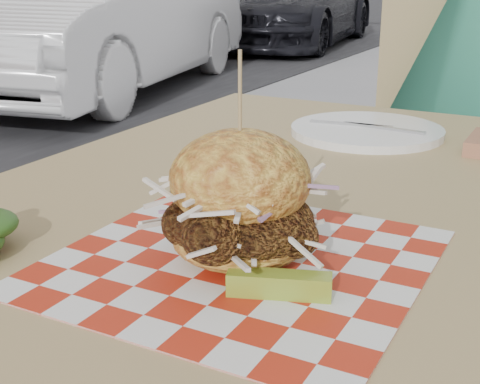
{
  "coord_description": "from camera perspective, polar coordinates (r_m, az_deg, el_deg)",
  "views": [
    {
      "loc": [
        0.1,
        -0.86,
        1.04
      ],
      "look_at": [
        -0.2,
        -0.31,
        0.82
      ],
      "focal_mm": 50.0,
      "sensor_mm": 36.0,
      "label": 1
    }
  ],
  "objects": [
    {
      "name": "car_white",
      "position": [
        5.9,
        -11.38,
        14.36
      ],
      "size": [
        2.01,
        3.9,
        1.22
      ],
      "primitive_type": "imported",
      "rotation": [
        0.0,
        0.0,
        0.2
      ],
      "color": "white",
      "rests_on": "ground"
    },
    {
      "name": "car_dark",
      "position": [
        9.34,
        4.72,
        15.78
      ],
      "size": [
        1.95,
        3.91,
        1.09
      ],
      "primitive_type": "imported",
      "rotation": [
        0.0,
        0.0,
        0.11
      ],
      "color": "black",
      "rests_on": "ground"
    },
    {
      "name": "patio_table",
      "position": [
        0.93,
        3.79,
        -4.48
      ],
      "size": [
        0.8,
        1.2,
        0.75
      ],
      "color": "tan",
      "rests_on": "ground"
    },
    {
      "name": "patio_chair",
      "position": [
        1.93,
        15.97,
        3.52
      ],
      "size": [
        0.52,
        0.52,
        0.95
      ],
      "rotation": [
        0.0,
        0.0,
        0.26
      ],
      "color": "tan",
      "rests_on": "ground"
    },
    {
      "name": "paper_liner",
      "position": [
        0.69,
        0.0,
        -5.85
      ],
      "size": [
        0.36,
        0.36,
        0.0
      ],
      "primitive_type": "cube",
      "color": "#B32511",
      "rests_on": "patio_table"
    },
    {
      "name": "sandwich",
      "position": [
        0.66,
        0.0,
        -1.16
      ],
      "size": [
        0.19,
        0.19,
        0.21
      ],
      "color": "gold",
      "rests_on": "paper_liner"
    },
    {
      "name": "pickle_spear",
      "position": [
        0.61,
        3.36,
        -7.87
      ],
      "size": [
        0.1,
        0.05,
        0.02
      ],
      "primitive_type": "cube",
      "rotation": [
        0.0,
        0.0,
        0.34
      ],
      "color": "olive",
      "rests_on": "paper_liner"
    },
    {
      "name": "place_setting",
      "position": [
        1.22,
        10.77,
        5.16
      ],
      "size": [
        0.27,
        0.27,
        0.02
      ],
      "color": "white",
      "rests_on": "patio_table"
    }
  ]
}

